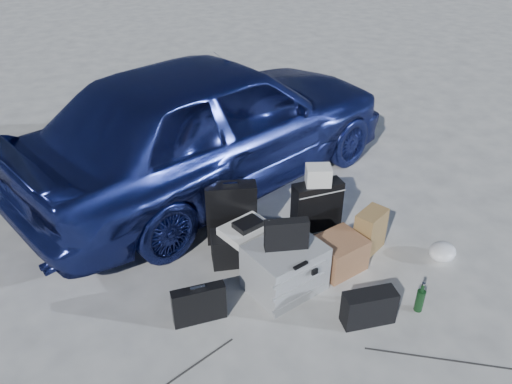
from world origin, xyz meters
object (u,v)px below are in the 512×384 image
duffel_bag (245,246)px  car (213,122)px  suitcase_right (316,209)px  green_bottle (421,297)px  suitcase_left (231,213)px  briefcase (199,305)px  pelican_case (285,268)px  cardboard_box (339,253)px

duffel_bag → car: bearing=94.7°
suitcase_right → green_bottle: suitcase_right is taller
suitcase_right → duffel_bag: size_ratio=0.96×
car → suitcase_left: (-0.25, -1.14, -0.46)m
green_bottle → car: bearing=106.6°
car → duffel_bag: size_ratio=7.38×
car → suitcase_left: car is taller
green_bottle → suitcase_right: bearing=100.6°
car → briefcase: bearing=137.3°
car → briefcase: size_ratio=10.51×
pelican_case → duffel_bag: size_ratio=0.99×
suitcase_right → cardboard_box: (-0.08, -0.55, -0.14)m
suitcase_right → duffel_bag: suitcase_right is taller
pelican_case → suitcase_right: (0.66, 0.59, 0.07)m
pelican_case → cardboard_box: 0.59m
car → green_bottle: size_ratio=16.10×
suitcase_left → green_bottle: (1.06, -1.57, -0.18)m
suitcase_left → duffel_bag: 0.39m
duffel_bag → green_bottle: 1.62m
pelican_case → green_bottle: size_ratio=2.16×
briefcase → suitcase_right: bearing=29.8°
suitcase_left → duffel_bag: (-0.01, -0.35, -0.17)m
pelican_case → briefcase: pelican_case is taller
suitcase_left → cardboard_box: bearing=-29.7°
car → duffel_bag: (-0.26, -1.49, -0.63)m
briefcase → suitcase_left: bearing=60.2°
cardboard_box → suitcase_left: bearing=132.2°
briefcase → green_bottle: 1.84m
pelican_case → green_bottle: pelican_case is taller
briefcase → cardboard_box: size_ratio=1.02×
duffel_bag → pelican_case: bearing=-57.1°
cardboard_box → green_bottle: size_ratio=1.50×
pelican_case → duffel_bag: (-0.17, 0.50, -0.07)m
suitcase_left → cardboard_box: 1.11m
car → cardboard_box: bearing=175.3°
pelican_case → briefcase: size_ratio=1.41×
pelican_case → cardboard_box: (0.58, 0.04, -0.06)m
pelican_case → suitcase_left: bearing=88.0°
car → suitcase_right: size_ratio=7.72×
pelican_case → suitcase_right: bearing=29.4°
suitcase_left → duffel_bag: suitcase_left is taller
duffel_bag → green_bottle: (1.07, -1.22, -0.01)m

